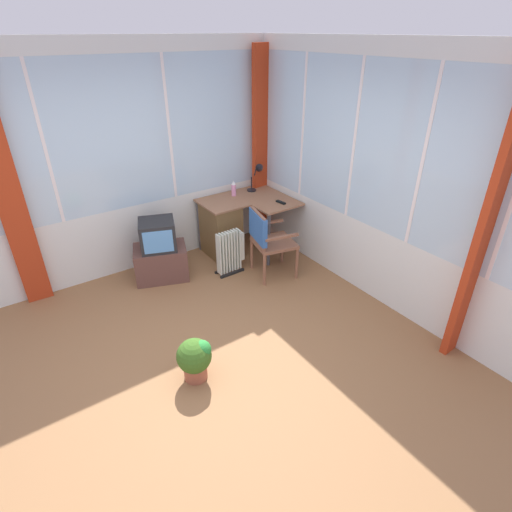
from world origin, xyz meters
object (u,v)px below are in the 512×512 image
(spray_bottle, at_px, (234,188))
(wooden_armchair, at_px, (265,236))
(desk_lamp, at_px, (258,173))
(tv_remote, at_px, (281,202))
(potted_plant, at_px, (195,357))
(tv_on_stand, at_px, (160,253))
(space_heater, at_px, (231,252))
(desk, at_px, (224,226))

(spray_bottle, height_order, wooden_armchair, spray_bottle)
(desk_lamp, distance_m, tv_remote, 0.61)
(tv_remote, relative_size, wooden_armchair, 0.17)
(desk_lamp, relative_size, potted_plant, 0.94)
(tv_on_stand, bearing_deg, tv_remote, -12.91)
(potted_plant, bearing_deg, space_heater, 48.56)
(desk, relative_size, space_heater, 1.96)
(wooden_armchair, xyz_separation_m, tv_on_stand, (-1.11, 0.70, -0.22))
(desk_lamp, distance_m, tv_on_stand, 1.77)
(desk_lamp, bearing_deg, space_heater, -145.10)
(wooden_armchair, bearing_deg, desk, 98.48)
(spray_bottle, bearing_deg, wooden_armchair, -97.89)
(space_heater, bearing_deg, wooden_armchair, -44.75)
(desk, height_order, space_heater, desk)
(wooden_armchair, height_order, potted_plant, wooden_armchair)
(desk_lamp, xyz_separation_m, tv_remote, (-0.02, -0.56, -0.25))
(spray_bottle, relative_size, wooden_armchair, 0.24)
(tv_on_stand, bearing_deg, potted_plant, -103.77)
(spray_bottle, xyz_separation_m, wooden_armchair, (-0.13, -0.93, -0.31))
(wooden_armchair, distance_m, tv_on_stand, 1.33)
(desk, height_order, tv_remote, tv_remote)
(desk, xyz_separation_m, space_heater, (-0.20, -0.49, -0.12))
(desk, distance_m, tv_remote, 0.86)
(desk_lamp, height_order, tv_remote, desk_lamp)
(wooden_armchair, bearing_deg, potted_plant, -145.10)
(desk, height_order, wooden_armchair, wooden_armchair)
(desk, xyz_separation_m, wooden_armchair, (0.12, -0.80, 0.15))
(tv_remote, xyz_separation_m, tv_on_stand, (-1.61, 0.37, -0.44))
(spray_bottle, bearing_deg, space_heater, -126.04)
(tv_remote, height_order, potted_plant, tv_remote)
(desk_lamp, xyz_separation_m, potted_plant, (-2.06, -1.97, -0.79))
(desk_lamp, relative_size, tv_on_stand, 0.50)
(spray_bottle, distance_m, space_heater, 0.95)
(spray_bottle, relative_size, space_heater, 0.37)
(desk_lamp, xyz_separation_m, spray_bottle, (-0.39, 0.03, -0.15))
(tv_remote, distance_m, tv_on_stand, 1.70)
(tv_remote, relative_size, space_heater, 0.26)
(desk_lamp, relative_size, tv_remote, 2.61)
(desk_lamp, distance_m, wooden_armchair, 1.13)
(desk, relative_size, spray_bottle, 5.32)
(tv_remote, distance_m, wooden_armchair, 0.64)
(spray_bottle, xyz_separation_m, space_heater, (-0.44, -0.61, -0.58))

